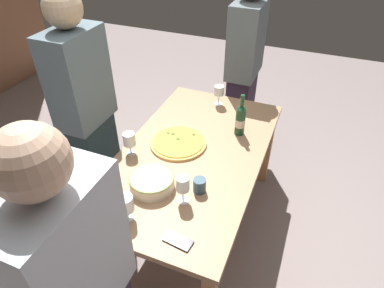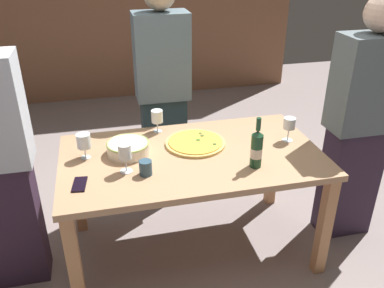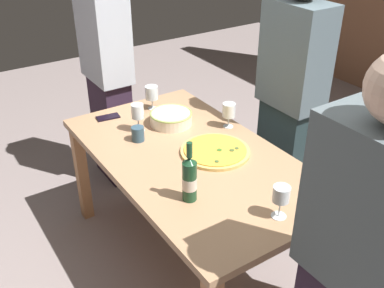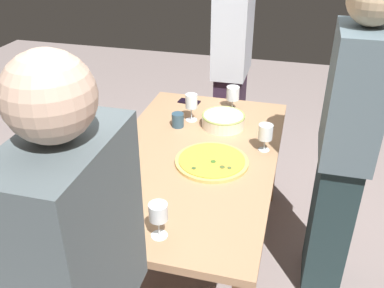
{
  "view_description": "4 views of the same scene",
  "coord_description": "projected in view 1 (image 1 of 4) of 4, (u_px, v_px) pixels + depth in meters",
  "views": [
    {
      "loc": [
        -1.58,
        -0.64,
        2.13
      ],
      "look_at": [
        0.0,
        0.0,
        0.82
      ],
      "focal_mm": 31.19,
      "sensor_mm": 36.0,
      "label": 1
    },
    {
      "loc": [
        -0.51,
        -2.14,
        1.96
      ],
      "look_at": [
        0.0,
        0.0,
        0.82
      ],
      "focal_mm": 38.1,
      "sensor_mm": 36.0,
      "label": 2
    },
    {
      "loc": [
        1.75,
        -1.16,
        2.04
      ],
      "look_at": [
        0.0,
        0.0,
        0.82
      ],
      "focal_mm": 41.94,
      "sensor_mm": 36.0,
      "label": 3
    },
    {
      "loc": [
        1.9,
        0.5,
        1.94
      ],
      "look_at": [
        0.0,
        0.0,
        0.82
      ],
      "focal_mm": 39.82,
      "sensor_mm": 36.0,
      "label": 4
    }
  ],
  "objects": [
    {
      "name": "wine_bottle",
      "position": [
        240.0,
        119.0,
        2.29
      ],
      "size": [
        0.07,
        0.07,
        0.31
      ],
      "color": "#1C4629",
      "rests_on": "dining_table"
    },
    {
      "name": "person_guest_right",
      "position": [
        244.0,
        71.0,
        2.95
      ],
      "size": [
        0.43,
        0.24,
        1.66
      ],
      "rotation": [
        0.0,
        0.0,
        3.11
      ],
      "color": "#322337",
      "rests_on": "ground"
    },
    {
      "name": "person_guest_left",
      "position": [
        87.0,
        116.0,
        2.31
      ],
      "size": [
        0.4,
        0.24,
        1.71
      ],
      "rotation": [
        0.0,
        0.0,
        -1.51
      ],
      "color": "#223437",
      "rests_on": "ground"
    },
    {
      "name": "pizza",
      "position": [
        178.0,
        143.0,
        2.26
      ],
      "size": [
        0.39,
        0.39,
        0.03
      ],
      "color": "#E1B862",
      "rests_on": "dining_table"
    },
    {
      "name": "wine_glass_by_bottle",
      "position": [
        129.0,
        140.0,
        2.13
      ],
      "size": [
        0.08,
        0.08,
        0.16
      ],
      "color": "white",
      "rests_on": "dining_table"
    },
    {
      "name": "wine_glass_far_right",
      "position": [
        183.0,
        185.0,
        1.78
      ],
      "size": [
        0.07,
        0.07,
        0.17
      ],
      "color": "white",
      "rests_on": "dining_table"
    },
    {
      "name": "cell_phone",
      "position": [
        178.0,
        241.0,
        1.64
      ],
      "size": [
        0.09,
        0.15,
        0.01
      ],
      "primitive_type": "cube",
      "rotation": [
        0.0,
        0.0,
        6.15
      ],
      "color": "black",
      "rests_on": "dining_table"
    },
    {
      "name": "wine_glass_near_pizza",
      "position": [
        219.0,
        91.0,
        2.61
      ],
      "size": [
        0.08,
        0.08,
        0.16
      ],
      "color": "white",
      "rests_on": "dining_table"
    },
    {
      "name": "dining_table",
      "position": [
        192.0,
        163.0,
        2.25
      ],
      "size": [
        1.6,
        0.9,
        0.75
      ],
      "color": "tan",
      "rests_on": "ground"
    },
    {
      "name": "ground_plane",
      "position": [
        192.0,
        226.0,
        2.65
      ],
      "size": [
        8.0,
        8.0,
        0.0
      ],
      "primitive_type": "plane",
      "color": "gray"
    },
    {
      "name": "serving_bowl",
      "position": [
        152.0,
        181.0,
        1.92
      ],
      "size": [
        0.26,
        0.26,
        0.08
      ],
      "color": "#EFE2C6",
      "rests_on": "dining_table"
    },
    {
      "name": "cup_amber",
      "position": [
        200.0,
        185.0,
        1.89
      ],
      "size": [
        0.07,
        0.07,
        0.09
      ],
      "primitive_type": "cylinder",
      "color": "#314F62",
      "rests_on": "dining_table"
    },
    {
      "name": "wine_glass_far_left",
      "position": [
        126.0,
        205.0,
        1.69
      ],
      "size": [
        0.08,
        0.08,
        0.16
      ],
      "color": "white",
      "rests_on": "dining_table"
    }
  ]
}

